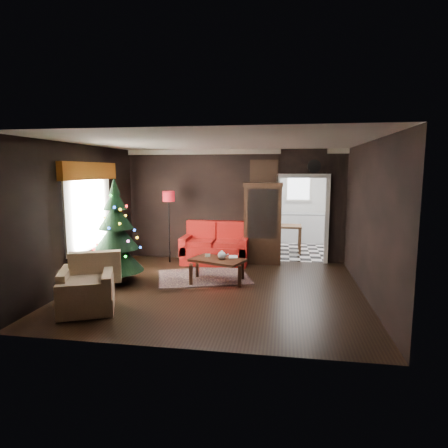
% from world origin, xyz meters
% --- Properties ---
extents(floor, '(5.50, 5.50, 0.00)m').
position_xyz_m(floor, '(0.00, 0.00, 0.00)').
color(floor, black).
rests_on(floor, ground).
extents(ceiling, '(5.50, 5.50, 0.00)m').
position_xyz_m(ceiling, '(0.00, 0.00, 2.80)').
color(ceiling, white).
rests_on(ceiling, ground).
extents(wall_back, '(5.50, 0.00, 5.50)m').
position_xyz_m(wall_back, '(0.00, 2.50, 1.40)').
color(wall_back, black).
rests_on(wall_back, ground).
extents(wall_front, '(5.50, 0.00, 5.50)m').
position_xyz_m(wall_front, '(0.00, -2.50, 1.40)').
color(wall_front, black).
rests_on(wall_front, ground).
extents(wall_left, '(0.00, 5.50, 5.50)m').
position_xyz_m(wall_left, '(-2.75, 0.00, 1.40)').
color(wall_left, black).
rests_on(wall_left, ground).
extents(wall_right, '(0.00, 5.50, 5.50)m').
position_xyz_m(wall_right, '(2.75, 0.00, 1.40)').
color(wall_right, black).
rests_on(wall_right, ground).
extents(doorway, '(1.10, 0.10, 2.10)m').
position_xyz_m(doorway, '(1.70, 2.50, 1.05)').
color(doorway, silver).
rests_on(doorway, ground).
extents(left_window, '(0.05, 1.60, 1.40)m').
position_xyz_m(left_window, '(-2.71, 0.20, 1.45)').
color(left_window, white).
rests_on(left_window, wall_left).
extents(valance, '(0.12, 2.10, 0.35)m').
position_xyz_m(valance, '(-2.63, 0.20, 2.27)').
color(valance, '#884411').
rests_on(valance, wall_left).
extents(kitchen_floor, '(3.00, 3.00, 0.00)m').
position_xyz_m(kitchen_floor, '(1.70, 4.00, 0.00)').
color(kitchen_floor, white).
rests_on(kitchen_floor, ground).
extents(kitchen_window, '(0.70, 0.06, 0.70)m').
position_xyz_m(kitchen_window, '(1.70, 5.45, 1.70)').
color(kitchen_window, white).
rests_on(kitchen_window, ground).
extents(rug, '(2.26, 1.93, 0.01)m').
position_xyz_m(rug, '(-0.42, 0.78, 0.01)').
color(rug, '#37252E').
rests_on(rug, ground).
extents(loveseat, '(1.70, 0.90, 1.00)m').
position_xyz_m(loveseat, '(-0.40, 2.05, 0.50)').
color(loveseat, maroon).
rests_on(loveseat, ground).
extents(curio_cabinet, '(0.90, 0.45, 1.90)m').
position_xyz_m(curio_cabinet, '(0.75, 2.27, 0.95)').
color(curio_cabinet, black).
rests_on(curio_cabinet, ground).
extents(floor_lamp, '(0.42, 0.42, 1.90)m').
position_xyz_m(floor_lamp, '(-1.54, 1.95, 0.83)').
color(floor_lamp, black).
rests_on(floor_lamp, ground).
extents(christmas_tree, '(1.39, 1.39, 2.03)m').
position_xyz_m(christmas_tree, '(-2.08, 0.11, 1.05)').
color(christmas_tree, black).
rests_on(christmas_tree, ground).
extents(armchair, '(1.17, 1.17, 0.91)m').
position_xyz_m(armchair, '(-1.89, -1.45, 0.46)').
color(armchair, beige).
rests_on(armchair, ground).
extents(coffee_table, '(1.22, 0.97, 0.48)m').
position_xyz_m(coffee_table, '(-0.06, 0.46, 0.25)').
color(coffee_table, black).
rests_on(coffee_table, rug).
extents(teapot, '(0.22, 0.22, 0.18)m').
position_xyz_m(teapot, '(0.03, 0.42, 0.58)').
color(teapot, silver).
rests_on(teapot, coffee_table).
extents(cup_a, '(0.08, 0.08, 0.05)m').
position_xyz_m(cup_a, '(-0.29, 0.65, 0.52)').
color(cup_a, white).
rests_on(cup_a, coffee_table).
extents(cup_b, '(0.08, 0.08, 0.06)m').
position_xyz_m(cup_b, '(-0.32, 0.61, 0.52)').
color(cup_b, beige).
rests_on(cup_b, coffee_table).
extents(book, '(0.18, 0.04, 0.25)m').
position_xyz_m(book, '(0.15, 0.64, 0.61)').
color(book, '#9F7B64').
rests_on(book, coffee_table).
extents(wall_clock, '(0.32, 0.32, 0.06)m').
position_xyz_m(wall_clock, '(1.95, 2.45, 2.38)').
color(wall_clock, white).
rests_on(wall_clock, wall_back).
extents(painting, '(0.62, 0.05, 0.52)m').
position_xyz_m(painting, '(0.75, 2.46, 2.25)').
color(painting, tan).
rests_on(painting, wall_back).
extents(kitchen_counter, '(1.80, 0.60, 0.90)m').
position_xyz_m(kitchen_counter, '(1.70, 5.20, 0.45)').
color(kitchen_counter, white).
rests_on(kitchen_counter, ground).
extents(kitchen_table, '(0.70, 0.70, 0.75)m').
position_xyz_m(kitchen_table, '(1.40, 3.70, 0.38)').
color(kitchen_table, brown).
rests_on(kitchen_table, ground).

